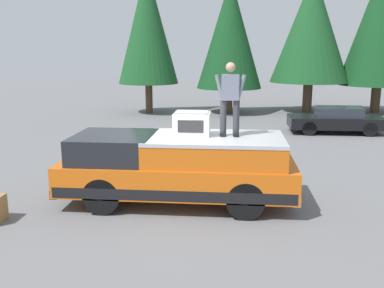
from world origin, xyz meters
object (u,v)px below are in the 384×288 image
Objects in this scene: pickup_truck at (178,168)px; person_on_truck_bed at (230,97)px; compressor_unit at (192,123)px; parked_car_black at (336,120)px.

person_on_truck_bed reaches higher than pickup_truck.
compressor_unit reaches higher than parked_car_black.
parked_car_black is at bearing -26.22° from person_on_truck_bed.
person_on_truck_bed reaches higher than parked_car_black.
parked_car_black is (9.60, -5.88, -0.29)m from pickup_truck.
parked_car_black is (9.50, -4.68, -1.97)m from person_on_truck_bed.
pickup_truck is 11.27m from parked_car_black.
compressor_unit is (0.12, -0.33, 1.05)m from pickup_truck.
person_on_truck_bed is (0.11, -1.21, 1.68)m from pickup_truck.
compressor_unit is 0.50× the size of person_on_truck_bed.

